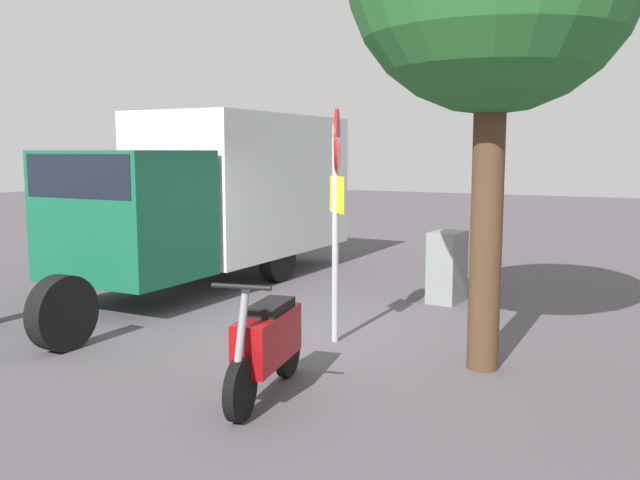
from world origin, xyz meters
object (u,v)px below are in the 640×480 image
object	(u,v)px
box_truck_near	(216,191)
motorcycle	(267,342)
stop_sign	(336,189)
utility_cabinet	(447,267)
bike_rack_hoop	(493,291)

from	to	relation	value
box_truck_near	motorcycle	world-z (taller)	box_truck_near
box_truck_near	stop_sign	world-z (taller)	box_truck_near
box_truck_near	stop_sign	size ratio (longest dim) A/B	2.78
motorcycle	box_truck_near	bearing A→B (deg)	-150.51
box_truck_near	motorcycle	size ratio (longest dim) A/B	4.40
utility_cabinet	bike_rack_hoop	bearing A→B (deg)	159.86
box_truck_near	utility_cabinet	xyz separation A→B (m)	(-0.30, 4.16, -1.09)
box_truck_near	stop_sign	xyz separation A→B (m)	(2.51, 3.63, 0.24)
motorcycle	utility_cabinet	xyz separation A→B (m)	(-4.79, 0.28, 0.03)
box_truck_near	stop_sign	bearing A→B (deg)	55.32
box_truck_near	bike_rack_hoop	xyz separation A→B (m)	(-1.50, 4.60, -1.64)
motorcycle	stop_sign	size ratio (longest dim) A/B	0.63
stop_sign	bike_rack_hoop	distance (m)	4.54
box_truck_near	utility_cabinet	distance (m)	4.31
box_truck_near	motorcycle	bearing A→B (deg)	40.83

